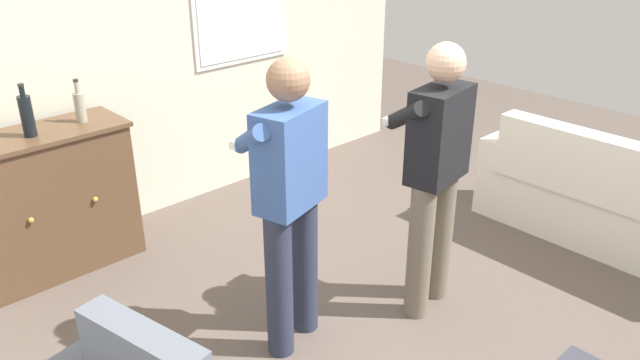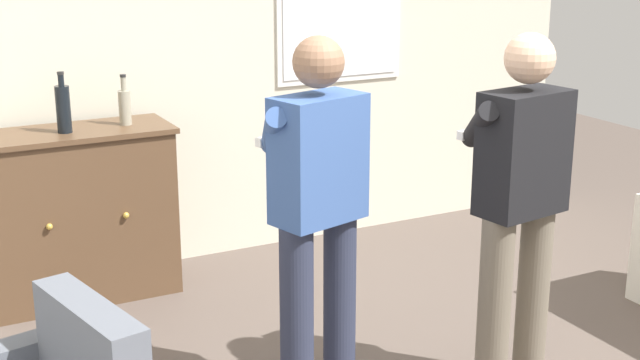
{
  "view_description": "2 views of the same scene",
  "coord_description": "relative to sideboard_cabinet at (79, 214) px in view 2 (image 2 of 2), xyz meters",
  "views": [
    {
      "loc": [
        -2.35,
        -1.68,
        2.4
      ],
      "look_at": [
        -0.11,
        0.7,
        0.89
      ],
      "focal_mm": 35.0,
      "sensor_mm": 36.0,
      "label": 1
    },
    {
      "loc": [
        -2.11,
        -2.67,
        2.12
      ],
      "look_at": [
        -0.36,
        0.71,
        1.02
      ],
      "focal_mm": 50.0,
      "sensor_mm": 36.0,
      "label": 2
    }
  ],
  "objects": [
    {
      "name": "wall_back_with_window",
      "position": [
        1.12,
        0.36,
        0.9
      ],
      "size": [
        5.2,
        0.15,
        2.8
      ],
      "color": "beige",
      "rests_on": "ground"
    },
    {
      "name": "sideboard_cabinet",
      "position": [
        0.0,
        0.0,
        0.0
      ],
      "size": [
        1.1,
        0.49,
        1.0
      ],
      "color": "brown",
      "rests_on": "ground"
    },
    {
      "name": "bottle_wine_green",
      "position": [
        -0.05,
        -0.04,
        0.64
      ],
      "size": [
        0.08,
        0.08,
        0.34
      ],
      "color": "black",
      "rests_on": "sideboard_cabinet"
    },
    {
      "name": "bottle_liquor_amber",
      "position": [
        0.31,
        0.0,
        0.61
      ],
      "size": [
        0.07,
        0.07,
        0.29
      ],
      "color": "gray",
      "rests_on": "sideboard_cabinet"
    },
    {
      "name": "person_standing_left",
      "position": [
        0.67,
        -1.7,
        0.43
      ],
      "size": [
        0.54,
        0.52,
        1.68
      ],
      "color": "#282D42",
      "rests_on": "ground"
    },
    {
      "name": "person_standing_right",
      "position": [
        1.52,
        -2.02,
        0.43
      ],
      "size": [
        0.55,
        0.5,
        1.68
      ],
      "color": "#6B6051",
      "rests_on": "ground"
    }
  ]
}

